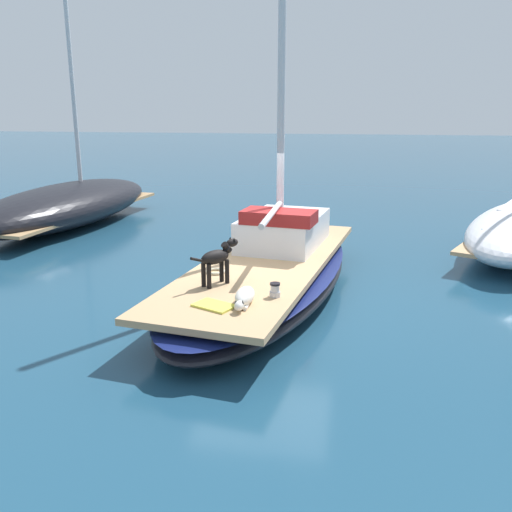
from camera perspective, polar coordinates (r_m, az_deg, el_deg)
The scene contains 10 objects.
ground_plane at distance 10.10m, azimuth 0.99°, elevation -4.05°, with size 120.00×120.00×0.00m, color navy.
sailboat_main at distance 9.99m, azimuth 1.00°, elevation -2.24°, with size 3.55×7.53×0.66m.
mast_main at distance 10.24m, azimuth 2.53°, elevation 17.12°, with size 0.14×2.27×6.73m.
cabin_house at distance 10.85m, azimuth 2.86°, elevation 2.82°, with size 1.71×2.41×0.84m.
dog_black at distance 8.49m, azimuth -4.03°, elevation -0.21°, with size 0.62×0.81×0.70m.
dog_white at distance 7.71m, azimuth -1.23°, elevation -4.27°, with size 0.26×0.95×0.22m.
deck_winch at distance 8.01m, azimuth 1.98°, elevation -3.58°, with size 0.16×0.16×0.21m.
coiled_rope at distance 9.18m, azimuth -4.22°, elevation -1.61°, with size 0.32×0.32×0.04m, color beige.
deck_towel at distance 7.66m, azimuth -4.36°, elevation -5.15°, with size 0.56×0.36×0.03m, color #D8D14C.
moored_boat_port_side at distance 16.76m, azimuth -19.02°, elevation 5.09°, with size 3.49×7.75×7.18m.
Camera 1 is at (1.49, -9.41, 3.35)m, focal length 38.56 mm.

